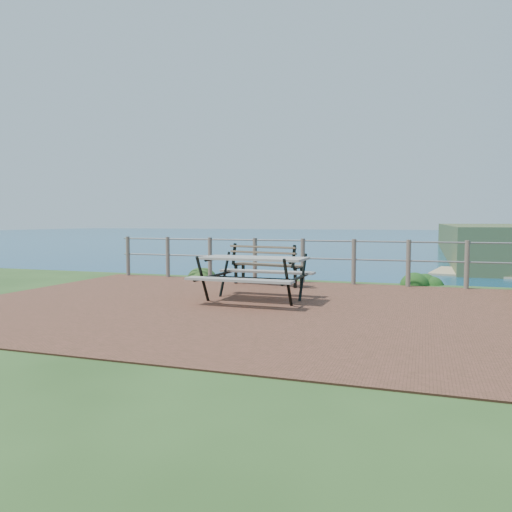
{
  "coord_description": "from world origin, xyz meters",
  "views": [
    {
      "loc": [
        2.62,
        -7.69,
        1.41
      ],
      "look_at": [
        -0.41,
        1.26,
        0.75
      ],
      "focal_mm": 35.0,
      "sensor_mm": 36.0,
      "label": 1
    }
  ],
  "objects": [
    {
      "name": "park_bench",
      "position": [
        -0.61,
        2.66,
        0.6
      ],
      "size": [
        1.65,
        0.74,
        0.9
      ],
      "rotation": [
        0.0,
        0.0,
        -0.22
      ],
      "color": "brown",
      "rests_on": "ground"
    },
    {
      "name": "picnic_table",
      "position": [
        -0.19,
        0.48,
        0.49
      ],
      "size": [
        1.83,
        1.58,
        0.77
      ],
      "rotation": [
        0.0,
        0.0,
        -0.02
      ],
      "color": "gray",
      "rests_on": "ground"
    },
    {
      "name": "ocean",
      "position": [
        0.0,
        200.0,
        0.0
      ],
      "size": [
        1200.0,
        1200.0,
        0.0
      ],
      "primitive_type": "plane",
      "color": "#156483",
      "rests_on": "ground"
    },
    {
      "name": "safety_railing",
      "position": [
        0.0,
        3.35,
        0.57
      ],
      "size": [
        9.4,
        0.1,
        1.0
      ],
      "color": "#6B5B4C",
      "rests_on": "ground"
    },
    {
      "name": "shrub_lip_west",
      "position": [
        -2.71,
        3.63,
        0.0
      ],
      "size": [
        0.66,
        0.66,
        0.36
      ],
      "primitive_type": "ellipsoid",
      "color": "#29501E",
      "rests_on": "ground"
    },
    {
      "name": "shrub_lip_east",
      "position": [
        2.63,
        4.05,
        0.0
      ],
      "size": [
        0.66,
        0.66,
        0.36
      ],
      "primitive_type": "ellipsoid",
      "color": "#164615",
      "rests_on": "ground"
    },
    {
      "name": "ground",
      "position": [
        0.0,
        0.0,
        0.0
      ],
      "size": [
        10.0,
        7.0,
        0.12
      ],
      "primitive_type": "cube",
      "color": "brown",
      "rests_on": "ground"
    }
  ]
}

